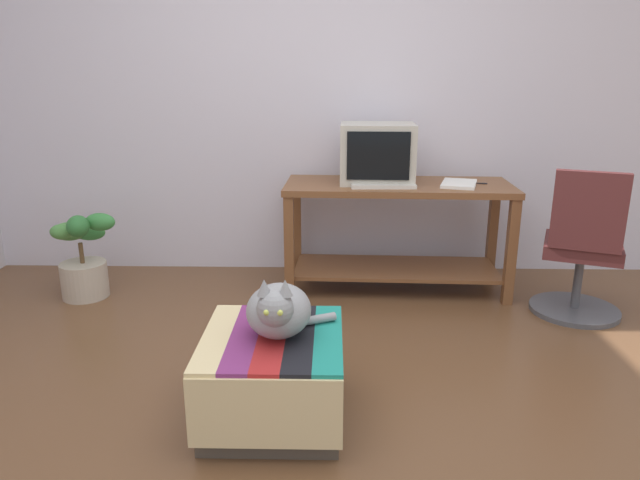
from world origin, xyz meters
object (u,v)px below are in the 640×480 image
object	(u,v)px
keyboard	(383,185)
ottoman_with_blanket	(273,376)
book	(459,184)
potted_plant	(83,260)
desk	(397,218)
cat	(279,310)
tv_monitor	(377,154)
office_chair	(582,254)

from	to	relation	value
keyboard	ottoman_with_blanket	bearing A→B (deg)	-112.77
book	potted_plant	xyz separation A→B (m)	(-2.40, -0.14, -0.48)
desk	keyboard	size ratio (longest dim) A/B	3.68
book	keyboard	bearing A→B (deg)	-155.42
cat	keyboard	bearing A→B (deg)	70.35
tv_monitor	potted_plant	bearing A→B (deg)	-171.00
desk	book	size ratio (longest dim) A/B	4.99
tv_monitor	keyboard	distance (m)	0.24
book	potted_plant	distance (m)	2.45
desk	ottoman_with_blanket	world-z (taller)	desk
desk	cat	world-z (taller)	desk
book	ottoman_with_blanket	size ratio (longest dim) A/B	0.46
tv_monitor	ottoman_with_blanket	xyz separation A→B (m)	(-0.53, -1.57, -0.71)
cat	ottoman_with_blanket	bearing A→B (deg)	-175.95
book	ottoman_with_blanket	xyz separation A→B (m)	(-1.04, -1.48, -0.54)
book	ottoman_with_blanket	world-z (taller)	book
tv_monitor	cat	xyz separation A→B (m)	(-0.50, -1.57, -0.41)
desk	keyboard	distance (m)	0.29
desk	ottoman_with_blanket	bearing A→B (deg)	-111.40
desk	book	bearing A→B (deg)	-6.53
ottoman_with_blanket	potted_plant	size ratio (longest dim) A/B	1.14
keyboard	ottoman_with_blanket	xyz separation A→B (m)	(-0.56, -1.41, -0.54)
office_chair	book	bearing A→B (deg)	-9.25
keyboard	tv_monitor	bearing A→B (deg)	99.30
tv_monitor	keyboard	world-z (taller)	tv_monitor
keyboard	ottoman_with_blanket	world-z (taller)	keyboard
ottoman_with_blanket	office_chair	world-z (taller)	office_chair
tv_monitor	office_chair	bearing A→B (deg)	-20.32
keyboard	office_chair	distance (m)	1.23
keyboard	cat	distance (m)	1.52
office_chair	potted_plant	bearing A→B (deg)	16.96
book	potted_plant	bearing A→B (deg)	-160.21
desk	cat	size ratio (longest dim) A/B	3.98
office_chair	ottoman_with_blanket	bearing A→B (deg)	54.35
desk	office_chair	size ratio (longest dim) A/B	1.65
tv_monitor	potted_plant	size ratio (longest dim) A/B	0.86
ottoman_with_blanket	office_chair	distance (m)	2.02
office_chair	tv_monitor	bearing A→B (deg)	-0.72
keyboard	potted_plant	world-z (taller)	keyboard
desk	office_chair	bearing A→B (deg)	-21.44
tv_monitor	cat	world-z (taller)	tv_monitor
desk	tv_monitor	bearing A→B (deg)	168.57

